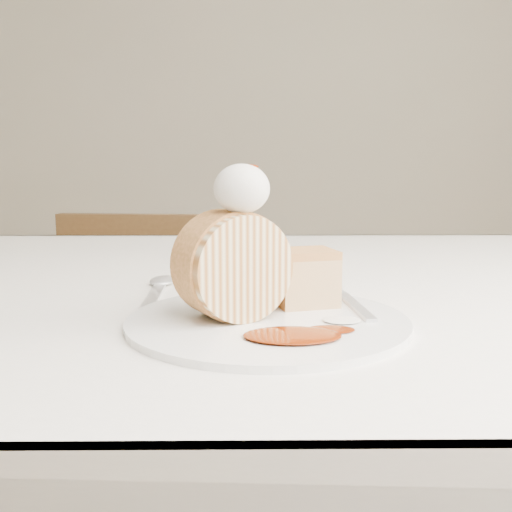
{
  "coord_description": "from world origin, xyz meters",
  "views": [
    {
      "loc": [
        -0.07,
        -0.51,
        0.89
      ],
      "look_at": [
        -0.07,
        -0.01,
        0.81
      ],
      "focal_mm": 40.0,
      "sensor_mm": 36.0,
      "label": 1
    }
  ],
  "objects": [
    {
      "name": "table",
      "position": [
        0.0,
        0.2,
        0.66
      ],
      "size": [
        1.4,
        0.9,
        0.75
      ],
      "color": "silver",
      "rests_on": "ground"
    },
    {
      "name": "chair_far",
      "position": [
        -0.34,
        0.93,
        0.44
      ],
      "size": [
        0.4,
        0.4,
        0.78
      ],
      "rotation": [
        0.0,
        0.0,
        3.03
      ],
      "color": "brown",
      "rests_on": "ground"
    },
    {
      "name": "plate",
      "position": [
        -0.06,
        -0.02,
        0.75
      ],
      "size": [
        0.3,
        0.3,
        0.01
      ],
      "primitive_type": "cylinder",
      "rotation": [
        0.0,
        0.0,
        0.25
      ],
      "color": "white",
      "rests_on": "table"
    },
    {
      "name": "roulade_slice",
      "position": [
        -0.09,
        -0.02,
        0.8
      ],
      "size": [
        0.11,
        0.09,
        0.09
      ],
      "primitive_type": "cylinder",
      "rotation": [
        1.57,
        0.0,
        0.53
      ],
      "color": "beige",
      "rests_on": "plate"
    },
    {
      "name": "cake_chunk",
      "position": [
        -0.02,
        0.02,
        0.78
      ],
      "size": [
        0.07,
        0.06,
        0.05
      ],
      "primitive_type": "cube",
      "rotation": [
        0.0,
        0.0,
        0.25
      ],
      "color": "#D38B50",
      "rests_on": "plate"
    },
    {
      "name": "whipped_cream",
      "position": [
        -0.08,
        -0.03,
        0.87
      ],
      "size": [
        0.05,
        0.05,
        0.04
      ],
      "primitive_type": "ellipsoid",
      "color": "white",
      "rests_on": "roulade_slice"
    },
    {
      "name": "caramel_drizzle",
      "position": [
        -0.08,
        -0.02,
        0.89
      ],
      "size": [
        0.02,
        0.02,
        0.01
      ],
      "primitive_type": "ellipsoid",
      "color": "#671D04",
      "rests_on": "whipped_cream"
    },
    {
      "name": "caramel_pool",
      "position": [
        -0.04,
        -0.08,
        0.76
      ],
      "size": [
        0.09,
        0.07,
        0.0
      ],
      "primitive_type": null,
      "rotation": [
        0.0,
        0.0,
        0.25
      ],
      "color": "#671D04",
      "rests_on": "plate"
    },
    {
      "name": "fork",
      "position": [
        0.03,
        0.01,
        0.76
      ],
      "size": [
        0.03,
        0.15,
        0.0
      ],
      "primitive_type": "cube",
      "rotation": [
        0.0,
        0.0,
        0.08
      ],
      "color": "silver",
      "rests_on": "plate"
    },
    {
      "name": "spoon",
      "position": [
        -0.17,
        0.06,
        0.75
      ],
      "size": [
        0.03,
        0.17,
        0.0
      ],
      "primitive_type": "cube",
      "rotation": [
        0.0,
        0.0,
        0.04
      ],
      "color": "silver",
      "rests_on": "table"
    }
  ]
}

